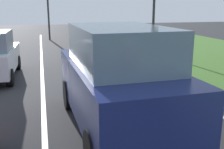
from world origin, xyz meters
TOP-DOWN VIEW (x-y plane):
  - ground_plane at (0.00, 14.00)m, footprint 60.00×60.00m
  - lane_line_center at (-0.70, 14.00)m, footprint 0.12×32.00m
  - lane_line_right_edge at (3.60, 14.00)m, footprint 0.12×32.00m
  - curb_right at (4.10, 14.00)m, footprint 0.24×48.00m
  - car_suv_ahead at (0.89, 9.22)m, footprint 2.09×4.56m
  - traffic_light_near_right at (5.44, 18.03)m, footprint 0.32×0.50m

SIDE VIEW (x-z plane):
  - ground_plane at x=0.00m, z-range 0.00..0.00m
  - lane_line_center at x=-0.70m, z-range 0.00..0.01m
  - lane_line_right_edge at x=3.60m, z-range 0.00..0.01m
  - curb_right at x=4.10m, z-range 0.00..0.12m
  - car_suv_ahead at x=0.89m, z-range 0.03..2.31m
  - traffic_light_near_right at x=5.44m, z-range 0.71..5.11m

